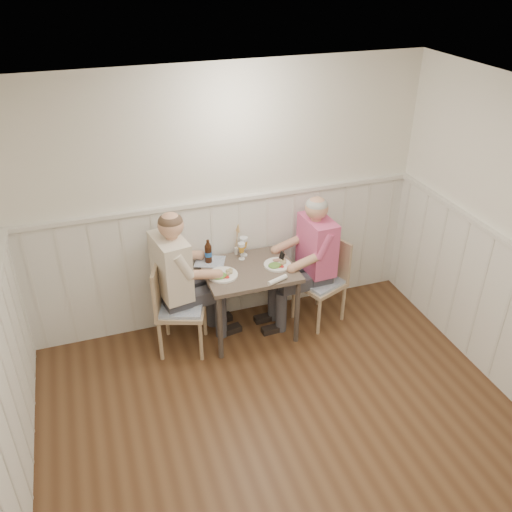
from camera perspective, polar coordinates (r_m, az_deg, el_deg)
The scene contains 16 objects.
ground_plane at distance 4.39m, azimuth 5.91°, elevation -22.32°, with size 4.50×4.50×0.00m, color #4A2E1A.
room_shell at distance 3.32m, azimuth 7.28°, elevation -6.13°, with size 4.04×4.54×2.60m.
wainscot at distance 4.32m, azimuth 2.66°, elevation -9.90°, with size 4.00×4.49×1.34m.
dining_table at distance 5.25m, azimuth -0.70°, elevation -2.30°, with size 0.87×0.70×0.75m.
chair_right at distance 5.59m, azimuth 7.14°, elevation -2.23°, with size 0.56×0.56×0.91m.
chair_left at distance 5.18m, azimuth -8.53°, elevation -5.01°, with size 0.57×0.57×0.94m.
man_in_pink at distance 5.52m, azimuth 5.89°, elevation -1.37°, with size 0.66×0.46×1.41m.
diner_cream at distance 5.18m, azimuth -8.24°, elevation -3.64°, with size 0.73×0.51×1.45m.
plate_man at distance 5.23m, azimuth 2.21°, elevation -0.85°, with size 0.26×0.26×0.07m.
plate_diner at distance 5.07m, azimuth -3.62°, elevation -1.96°, with size 0.28×0.28×0.07m.
beer_glass_a at distance 5.35m, azimuth -1.31°, elevation 1.33°, with size 0.08×0.08×0.20m.
beer_glass_b at distance 5.29m, azimuth -1.53°, elevation 0.79°, with size 0.07×0.07×0.18m.
beer_bottle at distance 5.26m, azimuth -5.05°, elevation 0.37°, with size 0.07×0.07×0.25m.
rolled_napkin at distance 4.99m, azimuth 2.28°, elevation -2.54°, with size 0.21×0.11×0.05m.
grass_vase at distance 5.37m, azimuth -2.12°, elevation 1.66°, with size 0.04×0.04×0.34m.
gingham_mat at distance 5.32m, azimuth -4.87°, elevation -0.58°, with size 0.35×0.32×0.01m.
Camera 1 is at (-1.24, -2.37, 3.47)m, focal length 38.00 mm.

